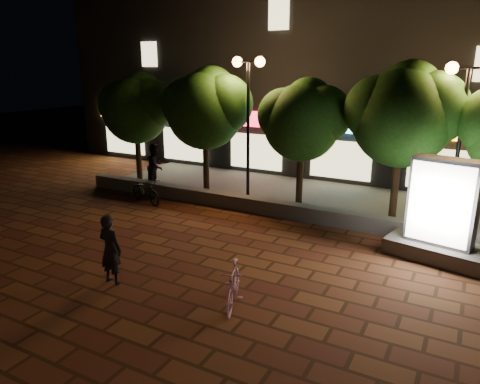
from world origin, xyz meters
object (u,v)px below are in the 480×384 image
Objects in this scene: tree_far_left at (137,106)px; rider at (110,249)px; tree_mid at (304,117)px; tree_right at (405,112)px; pedestrian at (156,166)px; scooter_pink at (233,285)px; scooter_parked at (146,191)px; street_lamp_left at (248,92)px; street_lamp_right at (465,104)px; ad_kiosk at (441,219)px; tree_left at (207,106)px.

rider is at bearing -53.68° from tree_far_left.
tree_mid is at bearing -0.00° from tree_far_left.
tree_mid is at bearing -180.00° from tree_right.
tree_mid is 2.43× the size of pedestrian.
scooter_pink is 0.93× the size of rider.
tree_far_left is at bearing 61.57° from scooter_parked.
pedestrian is at bearing -171.78° from street_lamp_left.
scooter_pink is at bearing -117.92° from street_lamp_right.
tree_far_left is 2.86m from pedestrian.
rider is (-6.62, -5.11, -0.25)m from ad_kiosk.
ad_kiosk is at bearing -16.64° from tree_left.
rider is 0.92× the size of pedestrian.
tree_far_left is 0.93× the size of street_lamp_right.
scooter_parked is (-3.39, 5.29, -0.38)m from rider.
tree_mid is (7.50, -0.00, -0.08)m from tree_far_left.
tree_left is 2.64× the size of pedestrian.
scooter_pink is at bearing -169.68° from rider.
ad_kiosk reaches higher than pedestrian.
scooter_parked is (-8.50, -2.46, -3.10)m from tree_right.
scooter_pink reaches higher than scooter_parked.
pedestrian is at bearing -172.09° from tree_mid.
tree_left is 2.76× the size of scooter_parked.
street_lamp_right reaches higher than ad_kiosk.
street_lamp_left is 3.31× the size of scooter_pink.
street_lamp_right is at bearing -3.04° from tree_mid.
tree_right reaches higher than street_lamp_right.
scooter_parked is at bearing -115.91° from tree_left.
tree_right reaches higher than scooter_parked.
street_lamp_left is 1.91× the size of ad_kiosk.
street_lamp_right is 2.69× the size of pedestrian.
tree_mid is at bearing -0.00° from tree_left.
street_lamp_left is at bearing 180.00° from street_lamp_right.
street_lamp_left is 3.06× the size of rider.
scooter_parked is at bearing -165.20° from pedestrian.
tree_left is 8.46m from rider.
ad_kiosk is at bearing -140.39° from rider.
tree_far_left reaches higher than scooter_pink.
tree_right is at bearing 0.00° from tree_left.
scooter_parked is 1.89m from pedestrian.
street_lamp_left reaches higher than pedestrian.
tree_right is at bearing 2.81° from street_lamp_left.
pedestrian is at bearing -28.83° from tree_far_left.
tree_far_left is 11.72m from scooter_pink.
tree_left is 3.12× the size of scooter_pink.
tree_left is 8.96m from street_lamp_right.
street_lamp_right is at bearing 41.72° from scooter_pink.
street_lamp_left is at bearing 94.54° from scooter_pink.
tree_right is at bearing 119.92° from ad_kiosk.
pedestrian is (-0.80, 1.63, 0.54)m from scooter_parked.
scooter_parked is (-10.14, -2.20, -3.43)m from street_lamp_right.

